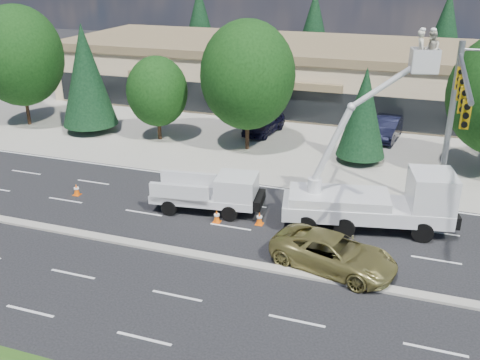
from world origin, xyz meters
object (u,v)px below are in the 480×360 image
at_px(utility_pickup, 212,196).
at_px(minivan, 334,253).
at_px(bucket_truck, 381,191).
at_px(signal_mast, 455,110).

height_order(utility_pickup, minivan, utility_pickup).
distance_m(bucket_truck, minivan, 4.93).
distance_m(signal_mast, bucket_truck, 5.15).
relative_size(signal_mast, utility_pickup, 1.73).
distance_m(utility_pickup, bucket_truck, 8.84).
bearing_deg(utility_pickup, bucket_truck, -1.79).
bearing_deg(utility_pickup, signal_mast, 4.31).
height_order(signal_mast, bucket_truck, bucket_truck).
xyz_separation_m(bucket_truck, minivan, (-1.51, -4.50, -1.31)).
relative_size(utility_pickup, minivan, 1.06).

